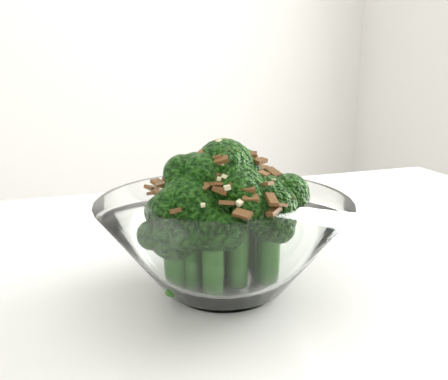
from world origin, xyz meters
name	(u,v)px	position (x,y,z in m)	size (l,w,h in m)	color
table	(206,337)	(-0.05, -0.06, 0.68)	(1.30, 0.96, 0.75)	white
broccoli_dish	(224,231)	(-0.04, -0.08, 0.81)	(0.25, 0.25, 0.16)	white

